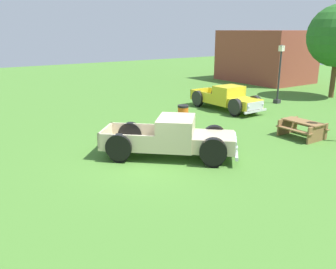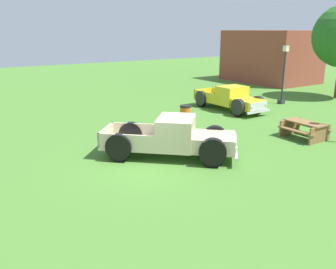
% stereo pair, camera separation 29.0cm
% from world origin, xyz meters
% --- Properties ---
extents(ground_plane, '(80.00, 80.00, 0.00)m').
position_xyz_m(ground_plane, '(0.00, 0.00, 0.00)').
color(ground_plane, '#477A2D').
extents(pickup_truck_foreground, '(4.87, 5.05, 1.59)m').
position_xyz_m(pickup_truck_foreground, '(0.23, 1.01, 0.76)').
color(pickup_truck_foreground, '#C6B793').
rests_on(pickup_truck_foreground, ground_plane).
extents(pickup_truck_behind_left, '(4.94, 1.99, 1.50)m').
position_xyz_m(pickup_truck_behind_left, '(-4.72, 8.53, 0.72)').
color(pickup_truck_behind_left, yellow).
rests_on(pickup_truck_behind_left, ground_plane).
extents(lamp_post_far, '(0.36, 0.36, 3.86)m').
position_xyz_m(lamp_post_far, '(-4.51, 12.80, 2.03)').
color(lamp_post_far, '#2D2D33').
rests_on(lamp_post_far, ground_plane).
extents(picnic_table, '(1.81, 1.49, 0.78)m').
position_xyz_m(picnic_table, '(1.36, 7.26, 0.49)').
color(picnic_table, olive).
rests_on(picnic_table, ground_plane).
extents(trash_can, '(0.59, 0.59, 0.95)m').
position_xyz_m(trash_can, '(-3.92, 4.40, 0.48)').
color(trash_can, orange).
rests_on(trash_can, ground_plane).
extents(brick_pavilion, '(7.88, 5.74, 4.71)m').
position_xyz_m(brick_pavilion, '(-12.36, 20.51, 2.35)').
color(brick_pavilion, brown).
rests_on(brick_pavilion, ground_plane).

